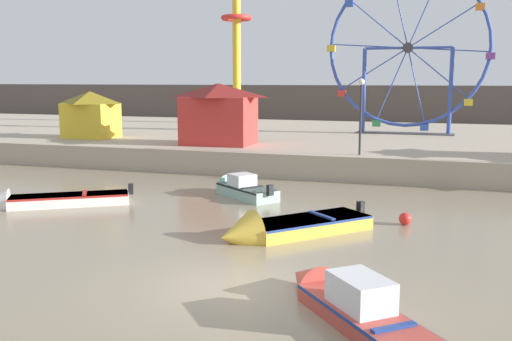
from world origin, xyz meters
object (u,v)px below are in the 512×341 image
Objects in this scene: motorboat_faded_red at (349,304)px; carnival_booth_yellow_awning at (91,114)px; promenade_lamp_near at (361,105)px; mooring_buoy_orange at (405,219)px; motorboat_seafoam at (239,188)px; motorboat_mustard_yellow at (281,229)px; carnival_booth_red_striped at (219,113)px; drop_tower_yellow_tower at (237,34)px; ferris_wheel_blue_frame at (408,51)px; motorboat_white_red_stripe at (43,201)px.

carnival_booth_yellow_awning is at bearing 3.27° from motorboat_faded_red.
promenade_lamp_near is 8.67× the size of mooring_buoy_orange.
motorboat_faded_red is at bearing 157.10° from motorboat_seafoam.
carnival_booth_yellow_awning is (-16.99, 14.95, 2.59)m from motorboat_mustard_yellow.
carnival_booth_yellow_awning is 0.91× the size of promenade_lamp_near.
motorboat_mustard_yellow is at bearing -94.70° from promenade_lamp_near.
carnival_booth_yellow_awning is 9.46m from carnival_booth_red_striped.
promenade_lamp_near is at bearing -91.20° from motorboat_seafoam.
ferris_wheel_blue_frame is at bearing -21.66° from drop_tower_yellow_tower.
promenade_lamp_near is (11.22, 10.22, 3.53)m from motorboat_white_red_stripe.
motorboat_mustard_yellow is 22.78m from carnival_booth_yellow_awning.
drop_tower_yellow_tower is 22.93m from promenade_lamp_near.
ferris_wheel_blue_frame is 14.71m from carnival_booth_red_striped.
drop_tower_yellow_tower reaches higher than carnival_booth_yellow_awning.
carnival_booth_yellow_awning is 18.28m from promenade_lamp_near.
ferris_wheel_blue_frame is at bearing 25.48° from carnival_booth_yellow_awning.
ferris_wheel_blue_frame is at bearing 93.66° from mooring_buoy_orange.
carnival_booth_yellow_awning is (-20.10, 20.74, 2.54)m from motorboat_faded_red.
motorboat_faded_red is 8.58m from mooring_buoy_orange.
carnival_booth_yellow_awning is at bearing 3.73° from motorboat_seafoam.
drop_tower_yellow_tower is 4.85× the size of carnival_booth_yellow_awning.
motorboat_faded_red is at bearing -62.26° from carnival_booth_red_striped.
motorboat_faded_red is at bearing -82.89° from promenade_lamp_near.
ferris_wheel_blue_frame reaches higher than carnival_booth_yellow_awning.
motorboat_white_red_stripe is at bearing 71.99° from motorboat_seafoam.
ferris_wheel_blue_frame is 0.68× the size of drop_tower_yellow_tower.
motorboat_white_red_stripe is 15.17m from motorboat_faded_red.
promenade_lamp_near is 9.90m from mooring_buoy_orange.
motorboat_seafoam is at bearing -106.51° from motorboat_mustard_yellow.
motorboat_mustard_yellow is at bearing -12.54° from motorboat_faded_red.
promenade_lamp_near reaches higher than motorboat_mustard_yellow.
drop_tower_yellow_tower reaches higher than motorboat_mustard_yellow.
carnival_booth_red_striped reaches higher than motorboat_faded_red.
motorboat_white_red_stripe is at bearing -63.09° from carnival_booth_yellow_awning.
promenade_lamp_near is (13.08, -18.14, -5.05)m from drop_tower_yellow_tower.
ferris_wheel_blue_frame is (-0.70, 29.72, 6.67)m from motorboat_faded_red.
motorboat_seafoam is at bearing -108.35° from ferris_wheel_blue_frame.
carnival_booth_red_striped is at bearing -25.36° from motorboat_seafoam.
motorboat_mustard_yellow reaches higher than mooring_buoy_orange.
carnival_booth_red_striped is (-10.71, 19.65, 2.81)m from motorboat_faded_red.
ferris_wheel_blue_frame is 15.76m from drop_tower_yellow_tower.
motorboat_white_red_stripe is 1.27× the size of carnival_booth_red_striped.
drop_tower_yellow_tower is 17.44m from carnival_booth_red_striped.
motorboat_mustard_yellow is at bearing -95.76° from ferris_wheel_blue_frame.
motorboat_faded_red is 1.49× the size of carnival_booth_yellow_awning.
motorboat_white_red_stripe is 1.47× the size of promenade_lamp_near.
ferris_wheel_blue_frame is 3.28× the size of carnival_booth_yellow_awning.
carnival_booth_red_striped is (-4.05, 7.90, 2.80)m from motorboat_seafoam.
carnival_booth_red_striped reaches higher than carnival_booth_yellow_awning.
motorboat_mustard_yellow reaches higher than motorboat_seafoam.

